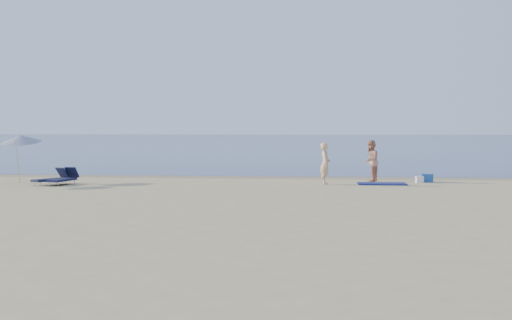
# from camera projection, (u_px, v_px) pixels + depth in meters

# --- Properties ---
(ground) EXTENTS (160.00, 160.00, 0.00)m
(ground) POSITION_uv_depth(u_px,v_px,m) (177.00, 265.00, 11.12)
(ground) COLOR tan
(ground) RESTS_ON ground
(sea) EXTENTS (240.00, 160.00, 0.01)m
(sea) POSITION_uv_depth(u_px,v_px,m) (300.00, 140.00, 110.58)
(sea) COLOR #0B1C47
(sea) RESTS_ON ground
(wet_sand_strip) EXTENTS (240.00, 1.60, 0.00)m
(wet_sand_strip) POSITION_uv_depth(u_px,v_px,m) (264.00, 177.00, 30.41)
(wet_sand_strip) COLOR #847254
(wet_sand_strip) RESTS_ON ground
(person_left) EXTENTS (0.43, 0.64, 1.74)m
(person_left) POSITION_uv_depth(u_px,v_px,m) (325.00, 164.00, 26.67)
(person_left) COLOR #DDA77C
(person_left) RESTS_ON ground
(person_right) EXTENTS (0.93, 1.05, 1.82)m
(person_right) POSITION_uv_depth(u_px,v_px,m) (371.00, 161.00, 28.05)
(person_right) COLOR tan
(person_right) RESTS_ON ground
(beach_towel) EXTENTS (2.01, 1.12, 0.03)m
(beach_towel) POSITION_uv_depth(u_px,v_px,m) (382.00, 184.00, 26.82)
(beach_towel) COLOR #101650
(beach_towel) RESTS_ON ground
(white_bag) EXTENTS (0.40, 0.36, 0.28)m
(white_bag) POSITION_uv_depth(u_px,v_px,m) (419.00, 179.00, 27.56)
(white_bag) COLOR white
(white_bag) RESTS_ON ground
(blue_cooler) EXTENTS (0.53, 0.42, 0.35)m
(blue_cooler) POSITION_uv_depth(u_px,v_px,m) (428.00, 178.00, 27.90)
(blue_cooler) COLOR #1F54A9
(blue_cooler) RESTS_ON ground
(umbrella_near) EXTENTS (1.79, 1.81, 2.22)m
(umbrella_near) POSITION_uv_depth(u_px,v_px,m) (21.00, 139.00, 27.41)
(umbrella_near) COLOR silver
(umbrella_near) RESTS_ON ground
(lounger_left) EXTENTS (0.86, 1.67, 0.71)m
(lounger_left) POSITION_uv_depth(u_px,v_px,m) (64.00, 179.00, 26.55)
(lounger_left) COLOR #131736
(lounger_left) RESTS_ON ground
(lounger_right) EXTENTS (1.21, 1.61, 0.69)m
(lounger_right) POSITION_uv_depth(u_px,v_px,m) (51.00, 179.00, 26.59)
(lounger_right) COLOR #121632
(lounger_right) RESTS_ON ground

